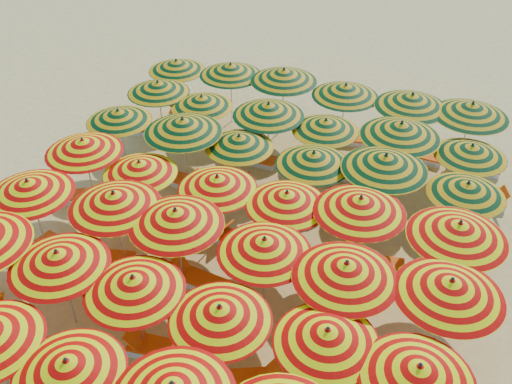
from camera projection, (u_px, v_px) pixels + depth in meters
The scene contains 59 objects.
ground at pixel (250, 245), 16.83m from camera, with size 120.00×120.00×0.00m, color #F4CB6C.
umbrella_2 at pixel (68, 367), 10.95m from camera, with size 2.95×2.95×2.39m.
umbrella_7 at pixel (58, 259), 13.17m from camera, with size 2.88×2.88×2.52m.
umbrella_8 at pixel (134, 284), 12.63m from camera, with size 2.47×2.47×2.45m.
umbrella_9 at pixel (220, 313), 12.01m from camera, with size 2.82×2.82×2.40m.
umbrella_10 at pixel (327, 336), 11.55m from camera, with size 2.51×2.51×2.39m.
umbrella_11 at pixel (418, 373), 10.80m from camera, with size 3.03×3.03×2.44m.
umbrella_12 at pixel (29, 187), 15.35m from camera, with size 2.80×2.80×2.54m.
umbrella_13 at pixel (114, 200), 14.83m from camera, with size 3.12×3.12×2.60m.
umbrella_14 at pixel (176, 217), 14.26m from camera, with size 3.24×3.24×2.61m.
umbrella_15 at pixel (264, 246), 13.59m from camera, with size 2.96×2.96×2.47m.
umbrella_16 at pixel (346, 270), 12.78m from camera, with size 3.18×3.18×2.60m.
umbrella_17 at pixel (450, 288), 12.35m from camera, with size 2.76×2.76×2.60m.
umbrella_18 at pixel (83, 146), 17.08m from camera, with size 2.39×2.39×2.49m.
umbrella_19 at pixel (140, 167), 16.46m from camera, with size 2.45×2.45×2.31m.
umbrella_20 at pixel (217, 183), 15.75m from camera, with size 2.76×2.76×2.39m.
umbrella_21 at pixel (287, 199), 15.15m from camera, with size 2.78×2.78×2.41m.
umbrella_22 at pixel (360, 205), 14.67m from camera, with size 2.47×2.47×2.60m.
umbrella_23 at pixel (459, 230), 13.83m from camera, with size 2.79×2.79×2.63m.
umbrella_24 at pixel (118, 116), 18.85m from camera, with size 2.59×2.59×2.32m.
umbrella_25 at pixel (183, 125), 17.79m from camera, with size 2.65×2.65×2.64m.
umbrella_26 at pixel (239, 141), 17.63m from camera, with size 2.82×2.82×2.29m.
umbrella_27 at pixel (314, 158), 16.72m from camera, with size 2.58×2.58×2.38m.
umbrella_28 at pixel (385, 162), 16.14m from camera, with size 3.18×3.18×2.66m.
umbrella_29 at pixel (467, 189), 15.65m from camera, with size 2.83×2.83×2.30m.
umbrella_30 at pixel (158, 87), 20.38m from camera, with size 2.32×2.32×2.38m.
umbrella_31 at pixel (202, 101), 19.68m from camera, with size 2.27×2.27×2.29m.
umbrella_32 at pixel (268, 109), 18.79m from camera, with size 2.84×2.84×2.53m.
umbrella_33 at pixel (326, 125), 18.37m from camera, with size 2.74×2.74×2.31m.
umbrella_34 at pixel (401, 130), 17.53m from camera, with size 2.97×2.97×2.67m.
umbrella_35 at pixel (471, 151), 17.15m from camera, with size 2.47×2.47×2.31m.
umbrella_36 at pixel (176, 65), 21.94m from camera, with size 2.77×2.77×2.33m.
umbrella_37 at pixel (231, 70), 21.29m from camera, with size 3.11×3.11×2.49m.
umbrella_38 at pixel (284, 75), 20.67m from camera, with size 3.28×3.28×2.62m.
umbrella_39 at pixel (346, 90), 19.95m from camera, with size 2.58×2.58×2.50m.
umbrella_40 at pixel (412, 100), 19.11m from camera, with size 2.52×2.52×2.63m.
umbrella_41 at pixel (472, 110), 18.57m from camera, with size 2.94×2.94×2.64m.
lounger_5 at pixel (161, 349), 13.65m from camera, with size 1.79×0.78×0.69m.
lounger_6 at pixel (245, 381), 12.95m from camera, with size 1.82×1.26×0.69m.
lounger_8 at pixel (63, 249), 16.45m from camera, with size 1.82×0.95×0.69m.
lounger_9 at pixel (104, 258), 16.15m from camera, with size 1.82×0.98×0.69m.
lounger_10 at pixel (200, 281), 15.46m from camera, with size 1.78×0.75×0.69m.
lounger_11 at pixel (78, 196), 18.45m from camera, with size 1.82×1.25×0.69m.
lounger_12 at pixel (208, 227), 17.23m from camera, with size 1.83×1.07×0.69m.
lounger_13 at pixel (371, 263), 15.98m from camera, with size 1.80×0.83×0.69m.
lounger_14 at pixel (461, 292), 15.11m from camera, with size 1.82×1.23×0.69m.
lounger_15 at pixel (175, 178), 19.25m from camera, with size 1.79×0.78×0.69m.
lounger_16 at pixel (224, 188), 18.79m from camera, with size 1.83×1.06×0.69m.
lounger_17 at pixel (471, 241), 16.72m from camera, with size 1.81×0.90×0.69m.
lounger_18 at pixel (151, 130), 21.78m from camera, with size 1.82×1.02×0.69m.
lounger_19 at pixel (252, 158), 20.22m from camera, with size 1.74×0.60×0.69m.
lounger_20 at pixel (340, 173), 19.50m from camera, with size 1.82×0.97×0.69m.
lounger_21 at pixel (478, 203), 18.19m from camera, with size 1.83×1.08×0.69m.
lounger_22 at pixel (190, 112), 22.86m from camera, with size 1.82×0.94×0.69m.
lounger_23 at pixel (355, 140), 21.20m from camera, with size 1.81×0.93×0.69m.
lounger_24 at pixel (417, 155), 20.39m from camera, with size 1.78×0.75×0.69m.
lounger_25 at pixel (472, 166), 19.81m from camera, with size 1.74×0.60×0.69m.
beachgoer_b at pixel (191, 217), 16.63m from camera, with size 0.77×0.60×1.58m, color tan.
beachgoer_a at pixel (155, 217), 16.61m from camera, with size 0.58×0.38×1.59m, color tan.
Camera 1 is at (4.61, -11.59, 11.41)m, focal length 40.00 mm.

